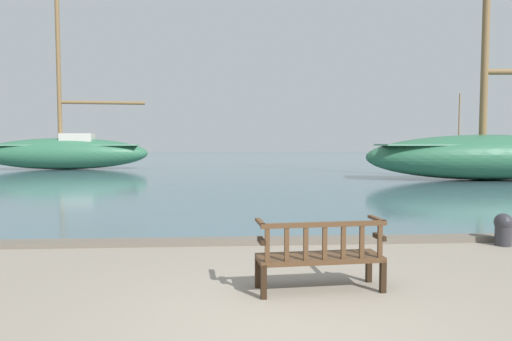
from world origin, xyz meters
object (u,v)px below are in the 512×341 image
(sailboat_mid_port, at_px, (66,151))
(mooring_bollard, at_px, (503,228))
(sailboat_far_port, at_px, (488,154))
(park_bench, at_px, (320,255))
(sailboat_nearest_port, at_px, (459,157))

(sailboat_mid_port, distance_m, mooring_bollard, 28.55)
(sailboat_mid_port, bearing_deg, mooring_bollard, -55.78)
(sailboat_far_port, bearing_deg, park_bench, -126.05)
(park_bench, height_order, sailboat_nearest_port, sailboat_nearest_port)
(sailboat_mid_port, relative_size, sailboat_far_port, 0.85)
(sailboat_far_port, relative_size, mooring_bollard, 27.01)
(park_bench, height_order, sailboat_mid_port, sailboat_mid_port)
(park_bench, relative_size, sailboat_nearest_port, 0.26)
(sailboat_mid_port, bearing_deg, park_bench, -64.87)
(park_bench, bearing_deg, sailboat_nearest_port, 60.13)
(mooring_bollard, bearing_deg, sailboat_nearest_port, 63.64)
(sailboat_nearest_port, distance_m, mooring_bollard, 35.98)
(sailboat_nearest_port, bearing_deg, sailboat_mid_port, -164.90)
(sailboat_mid_port, distance_m, sailboat_far_port, 25.73)
(sailboat_far_port, height_order, sailboat_nearest_port, sailboat_far_port)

